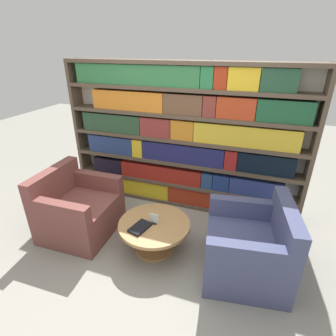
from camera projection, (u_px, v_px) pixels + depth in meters
name	position (u px, v px, depth m)	size (l,w,h in m)	color
ground_plane	(144.00, 264.00, 2.95)	(14.00, 14.00, 0.00)	gray
bookshelf	(181.00, 139.00, 3.70)	(3.38, 0.30, 2.07)	silver
armchair_left	(78.00, 211.00, 3.37)	(0.84, 0.90, 0.85)	brown
armchair_right	(249.00, 249.00, 2.74)	(0.94, 0.99, 0.85)	#42476B
coffee_table	(154.00, 230.00, 3.06)	(0.83, 0.83, 0.38)	#AD7F4C
table_sign	(154.00, 219.00, 2.99)	(0.10, 0.06, 0.12)	black
stray_book	(140.00, 227.00, 2.91)	(0.22, 0.29, 0.03)	black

